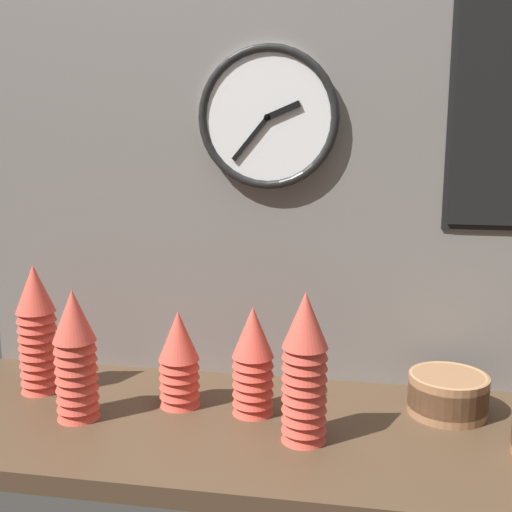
{
  "coord_description": "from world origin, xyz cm",
  "views": [
    {
      "loc": [
        15.27,
        -123.18,
        60.11
      ],
      "look_at": [
        -7.29,
        4.0,
        34.43
      ],
      "focal_mm": 45.0,
      "sensor_mm": 36.0,
      "label": 1
    }
  ],
  "objects_px": {
    "cup_stack_center_left": "(179,359)",
    "cup_stack_center_right": "(305,368)",
    "wall_clock": "(268,118)",
    "cup_stack_left": "(75,355)",
    "bowl_stack_right": "(448,393)",
    "cup_stack_far_left": "(37,329)",
    "cup_stack_center": "(253,361)"
  },
  "relations": [
    {
      "from": "cup_stack_center_left",
      "to": "bowl_stack_right",
      "type": "xyz_separation_m",
      "value": [
        0.58,
        0.06,
        -0.06
      ]
    },
    {
      "from": "cup_stack_center_right",
      "to": "bowl_stack_right",
      "type": "distance_m",
      "value": 0.36
    },
    {
      "from": "cup_stack_far_left",
      "to": "wall_clock",
      "type": "bearing_deg",
      "value": 18.16
    },
    {
      "from": "cup_stack_center_left",
      "to": "bowl_stack_right",
      "type": "relative_size",
      "value": 1.28
    },
    {
      "from": "cup_stack_far_left",
      "to": "wall_clock",
      "type": "distance_m",
      "value": 0.72
    },
    {
      "from": "cup_stack_center_right",
      "to": "wall_clock",
      "type": "height_order",
      "value": "wall_clock"
    },
    {
      "from": "cup_stack_center",
      "to": "cup_stack_center_right",
      "type": "bearing_deg",
      "value": -40.93
    },
    {
      "from": "bowl_stack_right",
      "to": "wall_clock",
      "type": "xyz_separation_m",
      "value": [
        -0.41,
        0.13,
        0.58
      ]
    },
    {
      "from": "cup_stack_left",
      "to": "cup_stack_center_right",
      "type": "xyz_separation_m",
      "value": [
        0.48,
        -0.02,
        0.01
      ]
    },
    {
      "from": "cup_stack_center_left",
      "to": "cup_stack_center_right",
      "type": "xyz_separation_m",
      "value": [
        0.29,
        -0.12,
        0.04
      ]
    },
    {
      "from": "cup_stack_left",
      "to": "cup_stack_far_left",
      "type": "xyz_separation_m",
      "value": [
        -0.15,
        0.12,
        0.01
      ]
    },
    {
      "from": "cup_stack_center_right",
      "to": "wall_clock",
      "type": "relative_size",
      "value": 0.93
    },
    {
      "from": "bowl_stack_right",
      "to": "cup_stack_center_right",
      "type": "bearing_deg",
      "value": -148.83
    },
    {
      "from": "cup_stack_center",
      "to": "bowl_stack_right",
      "type": "xyz_separation_m",
      "value": [
        0.41,
        0.07,
        -0.07
      ]
    },
    {
      "from": "wall_clock",
      "to": "cup_stack_center",
      "type": "bearing_deg",
      "value": -89.74
    },
    {
      "from": "cup_stack_left",
      "to": "wall_clock",
      "type": "bearing_deg",
      "value": 38.51
    },
    {
      "from": "cup_stack_center_left",
      "to": "cup_stack_left",
      "type": "height_order",
      "value": "cup_stack_left"
    },
    {
      "from": "bowl_stack_right",
      "to": "cup_stack_center_left",
      "type": "bearing_deg",
      "value": -173.96
    },
    {
      "from": "cup_stack_center_left",
      "to": "cup_stack_center",
      "type": "bearing_deg",
      "value": -3.73
    },
    {
      "from": "wall_clock",
      "to": "cup_stack_center_left",
      "type": "bearing_deg",
      "value": -131.52
    },
    {
      "from": "cup_stack_center",
      "to": "cup_stack_center_right",
      "type": "relative_size",
      "value": 0.79
    },
    {
      "from": "cup_stack_center_right",
      "to": "cup_stack_left",
      "type": "bearing_deg",
      "value": 178.0
    },
    {
      "from": "cup_stack_center_left",
      "to": "cup_stack_center_right",
      "type": "distance_m",
      "value": 0.31
    },
    {
      "from": "cup_stack_left",
      "to": "wall_clock",
      "type": "height_order",
      "value": "wall_clock"
    },
    {
      "from": "cup_stack_left",
      "to": "cup_stack_far_left",
      "type": "bearing_deg",
      "value": 141.71
    },
    {
      "from": "cup_stack_far_left",
      "to": "bowl_stack_right",
      "type": "distance_m",
      "value": 0.93
    },
    {
      "from": "cup_stack_left",
      "to": "wall_clock",
      "type": "distance_m",
      "value": 0.67
    },
    {
      "from": "cup_stack_far_left",
      "to": "cup_stack_center_right",
      "type": "xyz_separation_m",
      "value": [
        0.63,
        -0.14,
        0.0
      ]
    },
    {
      "from": "cup_stack_left",
      "to": "wall_clock",
      "type": "relative_size",
      "value": 0.86
    },
    {
      "from": "cup_stack_center_right",
      "to": "bowl_stack_right",
      "type": "relative_size",
      "value": 1.78
    },
    {
      "from": "cup_stack_center",
      "to": "wall_clock",
      "type": "bearing_deg",
      "value": 90.26
    },
    {
      "from": "cup_stack_center_right",
      "to": "cup_stack_center",
      "type": "bearing_deg",
      "value": 139.07
    }
  ]
}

